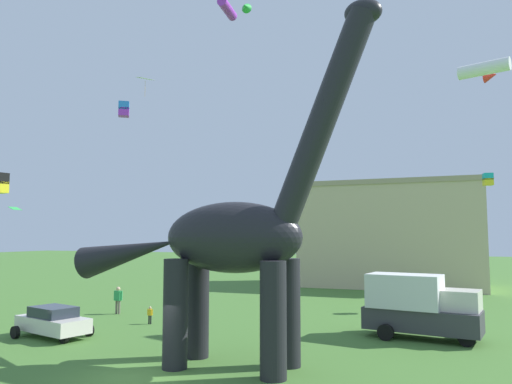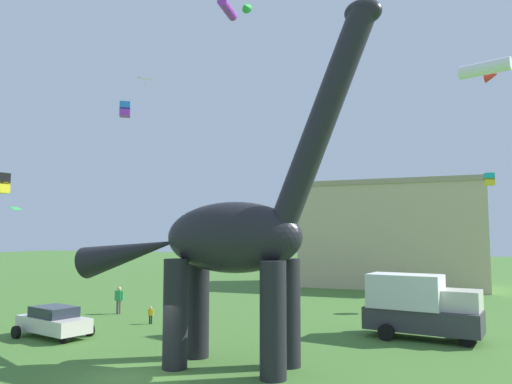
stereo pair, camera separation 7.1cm
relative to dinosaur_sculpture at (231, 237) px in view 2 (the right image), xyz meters
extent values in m
plane|color=#42702D|center=(-2.70, -2.67, -5.10)|extent=(240.00, 240.00, 0.00)
cylinder|color=black|center=(2.10, 0.94, -2.98)|extent=(0.98, 0.98, 4.25)
cylinder|color=black|center=(2.10, -0.94, -2.98)|extent=(0.98, 0.98, 4.25)
cylinder|color=black|center=(-1.97, 0.94, -2.98)|extent=(0.98, 0.98, 4.25)
cylinder|color=black|center=(-1.97, -0.94, -2.98)|extent=(0.98, 0.98, 4.25)
ellipsoid|color=black|center=(0.07, 0.00, 0.00)|extent=(5.81, 2.50, 2.86)
cylinder|color=black|center=(3.84, 0.00, 4.58)|extent=(4.18, 1.07, 8.28)
ellipsoid|color=black|center=(5.43, 0.00, 8.52)|extent=(1.43, 0.89, 0.98)
cone|color=black|center=(-4.81, 0.00, -0.65)|extent=(5.11, 1.43, 2.42)
cube|color=silver|center=(-10.78, 1.94, -4.43)|extent=(4.52, 2.81, 0.72)
cube|color=#232B35|center=(-10.78, 1.94, -3.81)|extent=(2.60, 2.10, 0.52)
cylinder|color=black|center=(-9.22, 2.83, -4.79)|extent=(0.66, 0.37, 0.62)
cylinder|color=black|center=(-9.22, 1.05, -4.79)|extent=(0.66, 0.37, 0.62)
cylinder|color=black|center=(-12.33, 2.83, -4.79)|extent=(0.66, 0.37, 0.62)
cylinder|color=black|center=(-12.33, 1.05, -4.79)|extent=(0.66, 0.37, 0.62)
cube|color=#38383D|center=(6.91, 8.23, -4.15)|extent=(5.89, 3.07, 1.10)
cube|color=silver|center=(8.75, 8.23, -3.10)|extent=(2.11, 2.22, 1.00)
cube|color=silver|center=(6.12, 8.23, -2.75)|extent=(3.89, 2.63, 1.70)
cylinder|color=black|center=(8.92, 9.28, -4.70)|extent=(0.83, 0.40, 0.80)
cylinder|color=black|center=(8.92, 7.18, -4.70)|extent=(0.83, 0.40, 0.80)
cylinder|color=black|center=(5.23, 9.28, -4.70)|extent=(0.83, 0.40, 0.80)
cylinder|color=black|center=(5.23, 7.18, -4.70)|extent=(0.83, 0.40, 0.80)
cylinder|color=black|center=(-8.28, 6.93, -4.85)|extent=(0.08, 0.08, 0.50)
cylinder|color=black|center=(-8.16, 6.93, -4.85)|extent=(0.08, 0.08, 0.50)
cube|color=yellow|center=(-8.22, 6.93, -4.42)|extent=(0.27, 0.17, 0.36)
sphere|color=tan|center=(-8.22, 6.93, -4.17)|extent=(0.16, 0.16, 0.16)
cylinder|color=yellow|center=(-8.37, 6.93, -4.41)|extent=(0.07, 0.07, 0.34)
cylinder|color=yellow|center=(-8.06, 6.93, -4.41)|extent=(0.07, 0.07, 0.34)
cylinder|color=#6B6056|center=(-12.38, 9.34, -4.66)|extent=(0.15, 0.15, 0.88)
cylinder|color=#6B6056|center=(-12.17, 9.34, -4.66)|extent=(0.15, 0.15, 0.88)
cube|color=green|center=(-12.27, 9.34, -3.91)|extent=(0.48, 0.29, 0.62)
sphere|color=tan|center=(-12.27, 9.34, -3.46)|extent=(0.27, 0.27, 0.27)
cylinder|color=green|center=(-12.55, 9.34, -3.88)|extent=(0.12, 0.12, 0.59)
cylinder|color=green|center=(-12.00, 9.34, -3.88)|extent=(0.12, 0.12, 0.59)
cube|color=#287AE5|center=(-19.14, 18.78, 12.06)|extent=(1.31, 1.31, 0.76)
cube|color=purple|center=(-19.14, 18.78, 11.47)|extent=(1.31, 1.31, 0.76)
cube|color=black|center=(-18.93, 5.43, 3.79)|extent=(1.14, 1.14, 0.74)
cube|color=yellow|center=(-18.93, 5.43, 3.21)|extent=(1.14, 1.14, 0.74)
cube|color=green|center=(-15.26, 3.42, 1.66)|extent=(0.47, 0.66, 0.19)
cylinder|color=purple|center=(-1.02, 1.78, 10.58)|extent=(0.60, 1.64, 0.45)
cone|color=green|center=(-0.14, 1.86, 10.58)|extent=(0.51, 0.44, 0.47)
cube|color=#19B2B7|center=(11.31, 20.42, 4.33)|extent=(0.72, 0.72, 0.50)
cube|color=yellow|center=(11.31, 20.42, 3.94)|extent=(0.72, 0.72, 0.50)
cylinder|color=white|center=(10.67, 12.98, 9.98)|extent=(2.95, 1.65, 0.80)
cone|color=red|center=(11.16, 14.47, 9.98)|extent=(0.94, 1.02, 0.84)
cube|color=white|center=(-6.80, 3.82, 8.57)|extent=(1.02, 1.08, 0.19)
cylinder|color=orange|center=(-6.80, 3.82, 8.00)|extent=(0.01, 0.01, 0.87)
cube|color=#CCB78E|center=(3.11, 34.41, -0.02)|extent=(17.67, 9.75, 10.17)
cube|color=tan|center=(3.11, 34.41, 5.31)|extent=(18.02, 9.95, 0.50)
camera|label=1|loc=(7.85, -17.94, 0.06)|focal=33.90mm
camera|label=2|loc=(7.92, -17.91, 0.06)|focal=33.90mm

